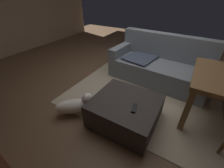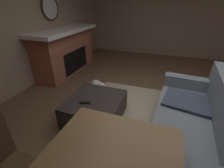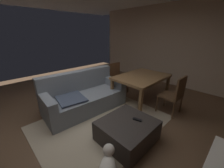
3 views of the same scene
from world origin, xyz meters
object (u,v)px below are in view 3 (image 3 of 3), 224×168
Objects in this scene: couch at (84,97)px; tv_remote at (137,120)px; potted_plant at (115,72)px; dining_chair_north at (117,76)px; dining_table at (142,79)px; ottoman_coffee_table at (127,131)px; dining_chair_south at (175,94)px.

tv_remote is (0.09, -1.54, 0.07)m from couch.
dining_chair_north is at bearing -132.63° from potted_plant.
couch is 1.36m from dining_chair_north.
couch reaches higher than dining_table.
tv_remote is at bearing -147.89° from dining_table.
ottoman_coffee_table is 0.97× the size of dining_chair_south.
dining_chair_south reaches higher than dining_table.
ottoman_coffee_table is 0.27m from tv_remote.
couch is at bearing 128.88° from dining_chair_south.
potted_plant is at bearing 36.05° from tv_remote.
tv_remote is at bearing -29.78° from ottoman_coffee_table.
couch is 1.39× the size of dining_table.
ottoman_coffee_table is 2.15m from dining_chair_north.
dining_chair_south is (-0.00, -0.90, -0.14)m from dining_table.
tv_remote is 3.45m from potted_plant.
couch reaches higher than potted_plant.
dining_chair_south reaches higher than potted_plant.
dining_chair_south is at bearing -8.34° from ottoman_coffee_table.
couch is 1.54m from tv_remote.
dining_chair_north is 1.95× the size of potted_plant.
dining_chair_north is at bearing 89.93° from dining_chair_south.
dining_chair_north is at bearing 38.43° from tv_remote.
tv_remote is 1.26m from dining_chair_south.
dining_table reaches higher than ottoman_coffee_table.
dining_chair_north is at bearing 48.54° from ottoman_coffee_table.
dining_chair_south reaches higher than couch.
potted_plant is at bearing 47.37° from dining_chair_north.
couch reaches higher than tv_remote.
tv_remote is at bearing 174.72° from dining_chair_south.
ottoman_coffee_table is (-0.07, -1.45, -0.13)m from couch.
tv_remote is (0.16, -0.09, 0.20)m from ottoman_coffee_table.
dining_chair_north is 1.38m from potted_plant.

